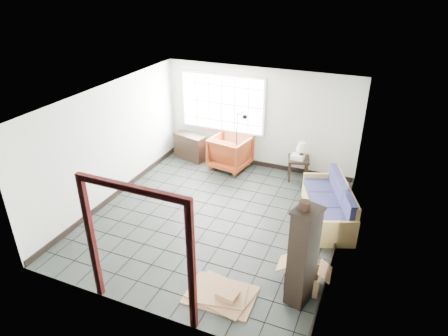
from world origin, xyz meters
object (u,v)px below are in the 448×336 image
at_px(armchair, 230,151).
at_px(side_table, 298,162).
at_px(futon_sofa, 330,206).
at_px(tall_shelf, 303,257).

relative_size(armchair, side_table, 1.51).
distance_m(futon_sofa, tall_shelf, 2.54).
relative_size(futon_sofa, armchair, 2.20).
bearing_deg(tall_shelf, armchair, 140.97).
bearing_deg(armchair, side_table, -169.49).
bearing_deg(side_table, armchair, -178.11).
bearing_deg(armchair, tall_shelf, 133.77).
distance_m(futon_sofa, armchair, 3.18).
bearing_deg(side_table, tall_shelf, -76.09).
xyz_separation_m(side_table, tall_shelf, (0.99, -3.99, 0.40)).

